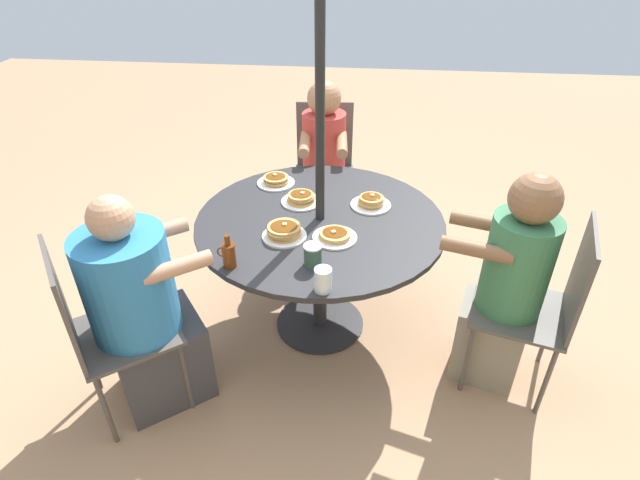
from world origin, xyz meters
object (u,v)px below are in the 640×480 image
object	(u,v)px
diner_south	(144,316)
pancake_plate_b	(301,199)
patio_chair_east	(324,162)
diner_east	(324,170)
pancake_plate_e	(284,232)
syrup_bottle	(229,254)
patio_chair_north	(543,302)
pancake_plate_a	(335,236)
patio_chair_south	(102,326)
diner_north	(505,290)
pancake_plate_c	(371,202)
coffee_cup	(313,255)
patio_table	(320,233)
drinking_glass_a	(323,280)
pancake_plate_d	(276,180)

from	to	relation	value
diner_south	pancake_plate_b	world-z (taller)	diner_south
patio_chair_east	diner_east	bearing A→B (deg)	90.00
pancake_plate_e	syrup_bottle	xyz separation A→B (m)	(0.21, 0.27, 0.04)
patio_chair_north	pancake_plate_a	world-z (taller)	patio_chair_north
pancake_plate_e	diner_east	bearing A→B (deg)	-93.90
patio_chair_south	diner_north	bearing A→B (deg)	65.55
diner_north	pancake_plate_c	size ratio (longest dim) A/B	5.34
pancake_plate_b	coffee_cup	size ratio (longest dim) A/B	2.10
patio_chair_east	pancake_plate_e	xyz separation A→B (m)	(0.07, 1.35, 0.23)
pancake_plate_a	coffee_cup	bearing A→B (deg)	70.42
patio_table	patio_chair_south	distance (m)	1.16
pancake_plate_e	drinking_glass_a	bearing A→B (deg)	120.69
patio_table	patio_chair_south	xyz separation A→B (m)	(0.91, 0.70, -0.11)
patio_chair_south	diner_east	bearing A→B (deg)	115.86
patio_chair_east	pancake_plate_d	size ratio (longest dim) A/B	4.32
pancake_plate_c	pancake_plate_d	distance (m)	0.61
pancake_plate_d	syrup_bottle	bearing A→B (deg)	85.99
patio_chair_east	diner_south	bearing A→B (deg)	64.22
patio_chair_north	pancake_plate_e	xyz separation A→B (m)	(1.27, -0.12, 0.23)
patio_table	pancake_plate_c	bearing A→B (deg)	-148.40
pancake_plate_d	pancake_plate_e	size ratio (longest dim) A/B	1.00
patio_chair_south	pancake_plate_e	distance (m)	0.94
diner_north	patio_chair_south	size ratio (longest dim) A/B	1.24
diner_north	coffee_cup	distance (m)	0.97
pancake_plate_b	pancake_plate_d	bearing A→B (deg)	-49.36
drinking_glass_a	pancake_plate_e	bearing A→B (deg)	-59.31
pancake_plate_c	drinking_glass_a	world-z (taller)	drinking_glass_a
diner_north	drinking_glass_a	xyz separation A→B (m)	(0.86, 0.32, 0.24)
pancake_plate_d	diner_east	bearing A→B (deg)	-110.68
patio_chair_east	pancake_plate_c	xyz separation A→B (m)	(-0.36, 0.99, 0.23)
patio_chair_south	pancake_plate_c	distance (m)	1.48
patio_table	diner_south	bearing A→B (deg)	37.64
patio_table	coffee_cup	size ratio (longest dim) A/B	12.41
diner_east	pancake_plate_d	distance (m)	0.67
pancake_plate_e	pancake_plate_b	bearing A→B (deg)	-95.42
diner_east	coffee_cup	distance (m)	1.41
pancake_plate_d	pancake_plate_a	bearing A→B (deg)	125.55
diner_north	diner_south	size ratio (longest dim) A/B	1.03
patio_chair_east	syrup_bottle	xyz separation A→B (m)	(0.27, 1.62, 0.27)
patio_chair_east	drinking_glass_a	size ratio (longest dim) A/B	8.76
coffee_cup	drinking_glass_a	world-z (taller)	drinking_glass_a
patio_chair_north	pancake_plate_d	xyz separation A→B (m)	(1.41, -0.69, 0.22)
pancake_plate_c	patio_table	bearing A→B (deg)	31.60
patio_chair_north	drinking_glass_a	bearing A→B (deg)	120.91
pancake_plate_c	pancake_plate_e	size ratio (longest dim) A/B	1.00
diner_south	pancake_plate_b	bearing A→B (deg)	101.80
patio_chair_north	syrup_bottle	distance (m)	1.50
pancake_plate_d	coffee_cup	distance (m)	0.85
diner_south	pancake_plate_b	distance (m)	1.02
diner_south	pancake_plate_c	xyz separation A→B (m)	(-1.03, -0.75, 0.25)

